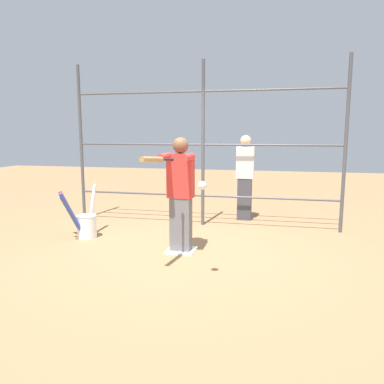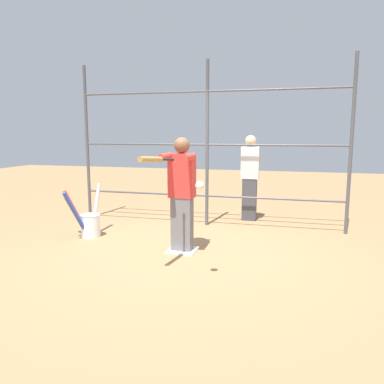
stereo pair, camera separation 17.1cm
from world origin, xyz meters
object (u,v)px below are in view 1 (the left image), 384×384
object	(u,v)px
softball_in_flight	(202,185)
bat_bucket	(85,223)
batter	(180,191)
bystander_behind_fence	(245,176)
baseball_bat_swinging	(155,159)

from	to	relation	value
softball_in_flight	bat_bucket	bearing A→B (deg)	-32.62
bat_bucket	batter	bearing A→B (deg)	168.38
softball_in_flight	bystander_behind_fence	world-z (taller)	bystander_behind_fence
bat_bucket	baseball_bat_swinging	bearing A→B (deg)	142.64
softball_in_flight	bystander_behind_fence	distance (m)	3.29
softball_in_flight	bystander_behind_fence	bearing A→B (deg)	-93.29
batter	bystander_behind_fence	size ratio (longest dim) A/B	0.99
batter	bat_bucket	world-z (taller)	batter
batter	softball_in_flight	distance (m)	1.22
batter	bystander_behind_fence	distance (m)	2.32
batter	baseball_bat_swinging	distance (m)	1.02
baseball_bat_swinging	softball_in_flight	world-z (taller)	baseball_bat_swinging
bystander_behind_fence	baseball_bat_swinging	bearing A→B (deg)	75.80
softball_in_flight	bystander_behind_fence	size ratio (longest dim) A/B	0.06
baseball_bat_swinging	softball_in_flight	bearing A→B (deg)	163.15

